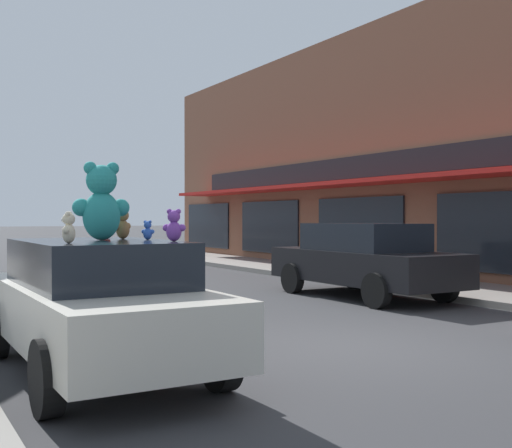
{
  "coord_description": "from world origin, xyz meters",
  "views": [
    {
      "loc": [
        -5.5,
        -6.84,
        1.76
      ],
      "look_at": [
        -0.35,
        2.03,
        1.66
      ],
      "focal_mm": 45.0,
      "sensor_mm": 36.0,
      "label": 1
    }
  ],
  "objects_px": {
    "teddy_bear_cream": "(69,228)",
    "teddy_bear_red": "(106,229)",
    "teddy_bear_giant": "(101,202)",
    "teddy_bear_blue": "(148,230)",
    "teddy_bear_purple": "(174,226)",
    "teddy_bear_brown": "(123,224)",
    "plush_art_car": "(97,302)",
    "parked_car_far_center": "(364,259)"
  },
  "relations": [
    {
      "from": "teddy_bear_cream",
      "to": "teddy_bear_red",
      "type": "relative_size",
      "value": 1.35
    },
    {
      "from": "teddy_bear_giant",
      "to": "teddy_bear_cream",
      "type": "relative_size",
      "value": 2.81
    },
    {
      "from": "teddy_bear_blue",
      "to": "teddy_bear_purple",
      "type": "bearing_deg",
      "value": 143.26
    },
    {
      "from": "teddy_bear_brown",
      "to": "teddy_bear_blue",
      "type": "distance_m",
      "value": 0.47
    },
    {
      "from": "plush_art_car",
      "to": "teddy_bear_giant",
      "type": "bearing_deg",
      "value": 48.85
    },
    {
      "from": "teddy_bear_brown",
      "to": "teddy_bear_giant",
      "type": "bearing_deg",
      "value": 11.97
    },
    {
      "from": "teddy_bear_purple",
      "to": "teddy_bear_red",
      "type": "xyz_separation_m",
      "value": [
        -0.3,
        1.46,
        -0.06
      ]
    },
    {
      "from": "parked_car_far_center",
      "to": "teddy_bear_blue",
      "type": "bearing_deg",
      "value": -149.03
    },
    {
      "from": "teddy_bear_cream",
      "to": "parked_car_far_center",
      "type": "distance_m",
      "value": 8.8
    },
    {
      "from": "plush_art_car",
      "to": "parked_car_far_center",
      "type": "height_order",
      "value": "parked_car_far_center"
    },
    {
      "from": "teddy_bear_cream",
      "to": "teddy_bear_purple",
      "type": "xyz_separation_m",
      "value": [
        1.13,
        -0.02,
        0.02
      ]
    },
    {
      "from": "teddy_bear_cream",
      "to": "teddy_bear_brown",
      "type": "relative_size",
      "value": 0.86
    },
    {
      "from": "teddy_bear_giant",
      "to": "teddy_bear_brown",
      "type": "distance_m",
      "value": 0.52
    },
    {
      "from": "plush_art_car",
      "to": "parked_car_far_center",
      "type": "bearing_deg",
      "value": 28.26
    },
    {
      "from": "parked_car_far_center",
      "to": "teddy_bear_red",
      "type": "bearing_deg",
      "value": -155.49
    },
    {
      "from": "teddy_bear_brown",
      "to": "teddy_bear_blue",
      "type": "relative_size",
      "value": 1.64
    },
    {
      "from": "teddy_bear_brown",
      "to": "teddy_bear_purple",
      "type": "distance_m",
      "value": 1.1
    },
    {
      "from": "teddy_bear_giant",
      "to": "teddy_bear_cream",
      "type": "bearing_deg",
      "value": 62.15
    },
    {
      "from": "teddy_bear_cream",
      "to": "teddy_bear_blue",
      "type": "xyz_separation_m",
      "value": [
        1.07,
        0.62,
        -0.04
      ]
    },
    {
      "from": "teddy_bear_giant",
      "to": "parked_car_far_center",
      "type": "bearing_deg",
      "value": -143.25
    },
    {
      "from": "parked_car_far_center",
      "to": "teddy_bear_cream",
      "type": "bearing_deg",
      "value": -149.15
    },
    {
      "from": "teddy_bear_blue",
      "to": "teddy_bear_red",
      "type": "height_order",
      "value": "teddy_bear_red"
    },
    {
      "from": "teddy_bear_brown",
      "to": "parked_car_far_center",
      "type": "xyz_separation_m",
      "value": [
        6.62,
        3.44,
        -0.82
      ]
    },
    {
      "from": "teddy_bear_cream",
      "to": "teddy_bear_giant",
      "type": "bearing_deg",
      "value": 169.53
    },
    {
      "from": "teddy_bear_cream",
      "to": "plush_art_car",
      "type": "bearing_deg",
      "value": 170.22
    },
    {
      "from": "teddy_bear_red",
      "to": "parked_car_far_center",
      "type": "xyz_separation_m",
      "value": [
        6.7,
        3.06,
        -0.76
      ]
    },
    {
      "from": "plush_art_car",
      "to": "teddy_bear_blue",
      "type": "bearing_deg",
      "value": -4.7
    },
    {
      "from": "teddy_bear_red",
      "to": "teddy_bear_purple",
      "type": "bearing_deg",
      "value": 69.43
    },
    {
      "from": "teddy_bear_brown",
      "to": "teddy_bear_red",
      "type": "xyz_separation_m",
      "value": [
        -0.08,
        0.39,
        -0.06
      ]
    },
    {
      "from": "teddy_bear_blue",
      "to": "parked_car_far_center",
      "type": "relative_size",
      "value": 0.05
    },
    {
      "from": "plush_art_car",
      "to": "teddy_bear_giant",
      "type": "relative_size",
      "value": 4.97
    },
    {
      "from": "teddy_bear_purple",
      "to": "plush_art_car",
      "type": "bearing_deg",
      "value": -8.73
    },
    {
      "from": "plush_art_car",
      "to": "teddy_bear_purple",
      "type": "relative_size",
      "value": 12.59
    },
    {
      "from": "teddy_bear_cream",
      "to": "parked_car_far_center",
      "type": "bearing_deg",
      "value": 146.78
    },
    {
      "from": "teddy_bear_giant",
      "to": "teddy_bear_brown",
      "type": "relative_size",
      "value": 2.41
    },
    {
      "from": "teddy_bear_giant",
      "to": "teddy_bear_purple",
      "type": "height_order",
      "value": "teddy_bear_giant"
    },
    {
      "from": "teddy_bear_purple",
      "to": "teddy_bear_cream",
      "type": "bearing_deg",
      "value": 36.81
    },
    {
      "from": "plush_art_car",
      "to": "teddy_bear_brown",
      "type": "distance_m",
      "value": 1.05
    },
    {
      "from": "plush_art_car",
      "to": "teddy_bear_brown",
      "type": "xyz_separation_m",
      "value": [
        0.43,
        0.39,
        0.87
      ]
    },
    {
      "from": "teddy_bear_red",
      "to": "parked_car_far_center",
      "type": "relative_size",
      "value": 0.05
    },
    {
      "from": "plush_art_car",
      "to": "teddy_bear_cream",
      "type": "bearing_deg",
      "value": -125.97
    },
    {
      "from": "plush_art_car",
      "to": "teddy_bear_brown",
      "type": "height_order",
      "value": "teddy_bear_brown"
    }
  ]
}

